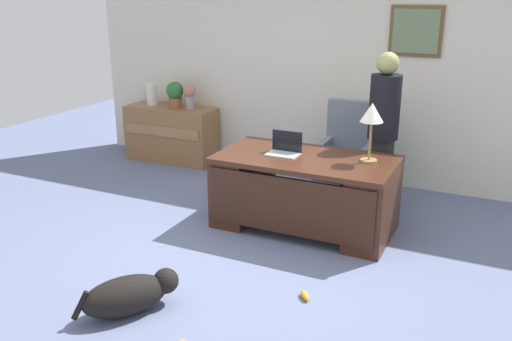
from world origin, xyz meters
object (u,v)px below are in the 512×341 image
object	(u,v)px
vase_with_flowers	(190,95)
potted_plant	(175,93)
armchair	(348,157)
person_standing	(383,132)
desk	(304,190)
vase_empty	(152,94)
credenza	(172,134)
dog_lying	(130,294)
desk_lamp	(372,116)
laptop	(285,149)
dog_toy_bone	(305,296)

from	to	relation	value
vase_with_flowers	potted_plant	size ratio (longest dim) A/B	0.93
armchair	person_standing	world-z (taller)	person_standing
desk	vase_empty	bearing A→B (deg)	153.78
desk	credenza	world-z (taller)	credenza
vase_with_flowers	desk	bearing A→B (deg)	-32.30
armchair	person_standing	xyz separation A→B (m)	(0.44, -0.27, 0.40)
desk	armchair	xyz separation A→B (m)	(0.14, 1.03, 0.09)
desk	vase_empty	xyz separation A→B (m)	(-2.82, 1.39, 0.51)
dog_lying	desk_lamp	size ratio (longest dim) A/B	1.24
dog_lying	desk_lamp	distance (m)	2.69
laptop	vase_with_flowers	xyz separation A→B (m)	(-1.97, 1.36, 0.16)
credenza	armchair	size ratio (longest dim) A/B	1.15
armchair	desk_lamp	distance (m)	1.23
credenza	laptop	distance (m)	2.69
dog_toy_bone	desk	bearing A→B (deg)	111.41
person_standing	vase_empty	size ratio (longest dim) A/B	5.61
credenza	person_standing	size ratio (longest dim) A/B	0.74
desk_lamp	vase_with_flowers	size ratio (longest dim) A/B	1.71
credenza	armchair	world-z (taller)	armchair
dog_lying	potted_plant	distance (m)	3.94
desk	dog_toy_bone	world-z (taller)	desk
credenza	desk	bearing A→B (deg)	-28.83
credenza	armchair	xyz separation A→B (m)	(2.66, -0.36, 0.11)
desk	dog_toy_bone	distance (m)	1.42
credenza	person_standing	world-z (taller)	person_standing
armchair	vase_with_flowers	world-z (taller)	armchair
laptop	vase_empty	xyz separation A→B (m)	(-2.59, 1.36, 0.11)
credenza	dog_lying	distance (m)	3.90
credenza	dog_lying	world-z (taller)	credenza
dog_lying	desk	bearing A→B (deg)	72.70
vase_empty	potted_plant	bearing A→B (deg)	0.00
person_standing	dog_lying	distance (m)	3.12
credenza	laptop	bearing A→B (deg)	-30.64
desk	credenza	bearing A→B (deg)	151.17
person_standing	laptop	size ratio (longest dim) A/B	5.42
armchair	potted_plant	world-z (taller)	potted_plant
desk_lamp	dog_toy_bone	bearing A→B (deg)	-94.25
dog_lying	dog_toy_bone	world-z (taller)	dog_lying
person_standing	dog_toy_bone	distance (m)	2.21
credenza	dog_lying	xyz separation A→B (m)	(1.89, -3.41, -0.23)
vase_with_flowers	person_standing	bearing A→B (deg)	-12.66
credenza	vase_with_flowers	xyz separation A→B (m)	(0.32, 0.00, 0.58)
desk_lamp	desk	bearing A→B (deg)	-167.28
armchair	vase_empty	size ratio (longest dim) A/B	3.63
person_standing	potted_plant	bearing A→B (deg)	168.29
person_standing	vase_empty	bearing A→B (deg)	169.60
armchair	person_standing	size ratio (longest dim) A/B	0.65
vase_with_flowers	dog_toy_bone	size ratio (longest dim) A/B	2.36
desk	desk_lamp	size ratio (longest dim) A/B	3.06
vase_with_flowers	potted_plant	bearing A→B (deg)	180.00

